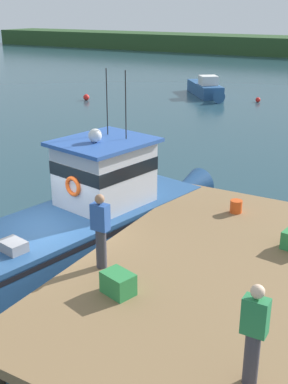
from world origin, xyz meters
TOP-DOWN VIEW (x-y plane):
  - ground_plane at (0.00, 0.00)m, footprint 200.00×200.00m
  - dock at (4.80, 0.00)m, footprint 6.00×9.00m
  - main_fishing_boat at (0.31, 1.25)m, footprint 4.07×9.97m
  - crate_stack_mid_dock at (3.26, -1.83)m, footprint 0.70×0.59m
  - bait_bucket at (3.81, 3.05)m, footprint 0.32×0.32m
  - deckhand_by_the_boat at (2.40, -1.15)m, footprint 0.36×0.22m
  - deckhand_further_back at (6.20, -2.88)m, footprint 0.36×0.22m
  - moored_boat_off_the_point at (-6.91, 26.04)m, footprint 4.76×5.45m
  - mooring_buoy_channel_marker at (-13.58, 19.98)m, footprint 0.43×0.43m
  - mooring_buoy_outer at (-2.70, 25.40)m, footprint 0.35×0.35m

SIDE VIEW (x-z plane):
  - ground_plane at x=0.00m, z-range 0.00..0.00m
  - mooring_buoy_outer at x=-2.70m, z-range 0.00..0.35m
  - mooring_buoy_channel_marker at x=-13.58m, z-range 0.00..0.43m
  - moored_boat_off_the_point at x=-6.91m, z-range -0.24..1.30m
  - main_fishing_boat at x=0.31m, z-range -1.39..3.41m
  - dock at x=4.80m, z-range 0.47..1.67m
  - bait_bucket at x=3.81m, z-range 1.20..1.54m
  - crate_stack_mid_dock at x=3.26m, z-range 1.20..1.64m
  - deckhand_by_the_boat at x=2.40m, z-range 1.24..2.87m
  - deckhand_further_back at x=6.20m, z-range 1.24..2.87m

